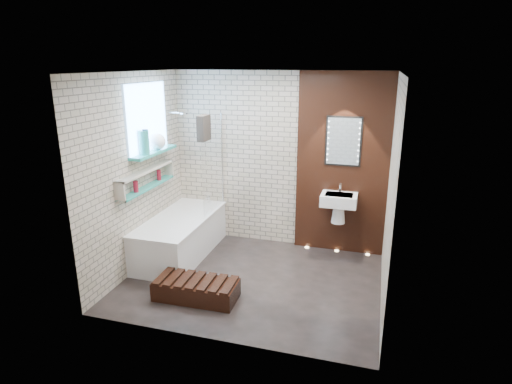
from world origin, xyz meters
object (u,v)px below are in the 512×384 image
(bath_screen, at_px, (213,164))
(led_mirror, at_px, (343,141))
(bathtub, at_px, (181,236))
(walnut_step, at_px, (196,290))
(washbasin, at_px, (339,204))

(bath_screen, relative_size, led_mirror, 2.00)
(bathtub, height_order, bath_screen, bath_screen)
(led_mirror, bearing_deg, bathtub, -160.22)
(led_mirror, distance_m, walnut_step, 2.82)
(bath_screen, bearing_deg, led_mirror, 10.66)
(bathtub, height_order, led_mirror, led_mirror)
(bathtub, relative_size, washbasin, 3.00)
(walnut_step, bearing_deg, bath_screen, 103.14)
(led_mirror, relative_size, walnut_step, 0.71)
(bath_screen, distance_m, led_mirror, 1.89)
(bathtub, height_order, walnut_step, bathtub)
(led_mirror, xyz_separation_m, walnut_step, (-1.47, -1.84, -1.54))
(bath_screen, relative_size, washbasin, 2.41)
(bathtub, xyz_separation_m, led_mirror, (2.17, 0.78, 1.36))
(bathtub, distance_m, walnut_step, 1.29)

